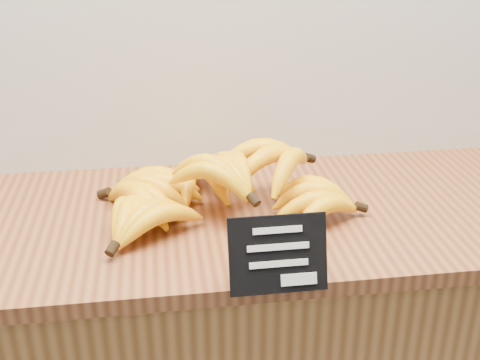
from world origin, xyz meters
The scene contains 3 objects.
counter_top centered at (0.02, 2.75, 0.92)m, with size 1.50×0.54×0.03m, color brown.
chalkboard_sign centered at (0.05, 2.48, 0.99)m, with size 0.16×0.01×0.12m, color black.
banana_pile centered at (-0.01, 2.76, 0.98)m, with size 0.55×0.37×0.12m.
Camera 1 is at (-0.12, 1.69, 1.49)m, focal length 45.00 mm.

